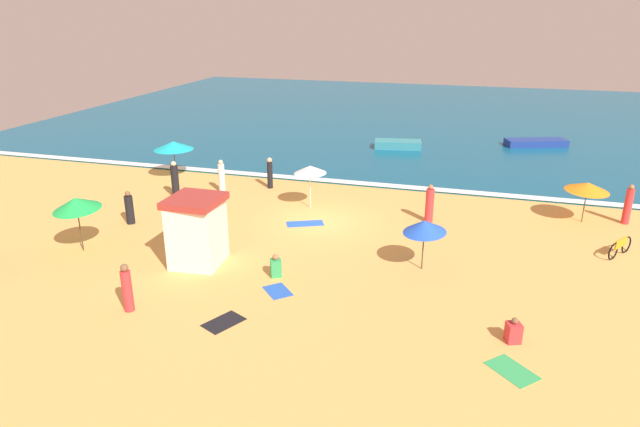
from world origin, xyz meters
The scene contains 26 objects.
ground_plane centered at (0.00, 0.00, 0.00)m, with size 60.00×60.00×0.00m, color #E0A856.
ocean_water centered at (0.00, 28.00, 0.05)m, with size 60.00×44.00×0.10m, color #0F567A.
wave_breaker_foam centered at (0.00, 6.30, 0.10)m, with size 57.00×0.70×0.01m, color white.
lifeguard_cabana centered at (-3.32, -5.46, 1.38)m, with size 1.96×2.06×2.71m.
beach_umbrella_0 centered at (-1.02, 1.90, 1.97)m, with size 2.22×2.21×2.18m.
beach_umbrella_1 centered at (-10.04, 4.54, 1.96)m, with size 3.21×3.21×2.21m.
beach_umbrella_3 centered at (-8.48, -5.73, 2.04)m, with size 2.42×2.44×2.37m.
beach_umbrella_4 centered at (5.14, -3.57, 1.75)m, with size 2.33×2.33×2.06m.
beach_umbrella_5 centered at (11.77, 3.55, 1.71)m, with size 2.78×2.78×1.96m.
parked_bicycle centered at (12.65, -0.14, 0.38)m, with size 1.12×1.50×0.76m.
beachgoer_0 centered at (4.87, 1.56, 0.84)m, with size 0.39×0.39×1.81m.
beachgoer_1 centered at (-4.94, -0.44, 0.38)m, with size 0.45×0.45×0.89m.
beachgoer_2 centered at (-0.02, -5.71, 0.39)m, with size 0.52×0.52×0.89m.
beachgoer_3 centered at (8.33, -7.82, 0.34)m, with size 0.53×0.53×0.81m.
beachgoer_4 centered at (-8.37, -2.50, 0.72)m, with size 0.51×0.51×1.57m.
beachgoer_5 centered at (13.64, 3.85, 0.89)m, with size 0.38×0.38×1.89m.
beachgoer_6 centered at (-8.33, 1.55, 0.90)m, with size 0.55×0.55×1.93m.
beachgoer_7 centered at (-3.81, -9.42, 0.81)m, with size 0.40×0.40×1.69m.
beachgoer_8 centered at (-6.36, 3.02, 0.84)m, with size 0.38×0.38×1.77m.
beachgoer_9 centered at (-4.09, 4.34, 0.85)m, with size 0.42×0.42×1.73m.
beach_towel_0 centered at (-0.59, -0.31, 0.01)m, with size 1.86×1.39×0.01m.
beach_towel_1 centered at (8.28, -9.34, 0.01)m, with size 1.57×1.55×0.01m.
beach_towel_2 centered at (0.45, -6.82, 0.01)m, with size 1.31×1.32×0.01m.
beach_towel_3 centered at (-0.48, -9.25, 0.01)m, with size 1.29×1.50×0.01m.
small_boat_0 centered at (10.70, 18.55, 0.34)m, with size 4.44×2.69×0.47m.
small_boat_1 centered at (1.35, 15.13, 0.37)m, with size 3.37×1.84×0.54m.
Camera 1 is at (6.79, -23.30, 9.48)m, focal length 31.44 mm.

